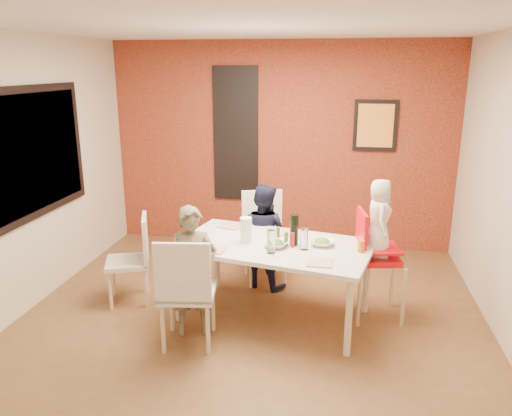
% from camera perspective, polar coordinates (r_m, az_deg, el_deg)
% --- Properties ---
extents(ground, '(4.50, 4.50, 0.00)m').
position_cam_1_polar(ground, '(4.95, -0.60, -12.72)').
color(ground, brown).
rests_on(ground, ground).
extents(ceiling, '(4.50, 4.50, 0.02)m').
position_cam_1_polar(ceiling, '(4.36, -0.71, 20.21)').
color(ceiling, silver).
rests_on(ceiling, wall_back).
extents(wall_back, '(4.50, 0.02, 2.70)m').
position_cam_1_polar(wall_back, '(6.65, 2.86, 7.06)').
color(wall_back, beige).
rests_on(wall_back, ground).
extents(wall_front, '(4.50, 0.02, 2.70)m').
position_cam_1_polar(wall_front, '(2.40, -10.47, -9.68)').
color(wall_front, beige).
rests_on(wall_front, ground).
extents(wall_left, '(0.02, 4.50, 2.70)m').
position_cam_1_polar(wall_left, '(5.34, -25.18, 3.34)').
color(wall_left, beige).
rests_on(wall_left, ground).
extents(brick_accent_wall, '(4.50, 0.02, 2.70)m').
position_cam_1_polar(brick_accent_wall, '(6.63, 2.83, 7.04)').
color(brick_accent_wall, maroon).
rests_on(brick_accent_wall, ground).
extents(picture_window_frame, '(0.05, 1.70, 1.30)m').
position_cam_1_polar(picture_window_frame, '(5.45, -24.00, 5.86)').
color(picture_window_frame, black).
rests_on(picture_window_frame, wall_left).
extents(picture_window_pane, '(0.02, 1.55, 1.15)m').
position_cam_1_polar(picture_window_pane, '(5.44, -23.86, 5.86)').
color(picture_window_pane, black).
rests_on(picture_window_pane, wall_left).
extents(glassblock_strip, '(0.55, 0.03, 1.70)m').
position_cam_1_polar(glassblock_strip, '(6.69, -2.33, 8.42)').
color(glassblock_strip, silver).
rests_on(glassblock_strip, wall_back).
extents(glassblock_surround, '(0.60, 0.03, 1.76)m').
position_cam_1_polar(glassblock_surround, '(6.69, -2.33, 8.42)').
color(glassblock_surround, black).
rests_on(glassblock_surround, wall_back).
extents(art_print_frame, '(0.54, 0.03, 0.64)m').
position_cam_1_polar(art_print_frame, '(6.54, 13.48, 9.15)').
color(art_print_frame, black).
rests_on(art_print_frame, wall_back).
extents(art_print_canvas, '(0.44, 0.01, 0.54)m').
position_cam_1_polar(art_print_canvas, '(6.52, 13.49, 9.13)').
color(art_print_canvas, '#FAAC37').
rests_on(art_print_canvas, wall_back).
extents(dining_table, '(1.98, 1.36, 0.75)m').
position_cam_1_polar(dining_table, '(4.76, 2.06, -4.87)').
color(dining_table, silver).
rests_on(dining_table, ground).
extents(chair_near, '(0.53, 0.53, 1.01)m').
position_cam_1_polar(chair_near, '(4.32, -8.03, -9.00)').
color(chair_near, silver).
rests_on(chair_near, ground).
extents(chair_far, '(0.59, 0.59, 1.01)m').
position_cam_1_polar(chair_far, '(5.70, 0.88, -2.58)').
color(chair_far, white).
rests_on(chair_far, ground).
extents(chair_left, '(0.55, 0.55, 0.92)m').
position_cam_1_polar(chair_left, '(5.28, -13.64, -5.20)').
color(chair_left, beige).
rests_on(chair_left, ground).
extents(high_chair, '(0.52, 0.52, 1.07)m').
position_cam_1_polar(high_chair, '(4.91, 13.27, -5.15)').
color(high_chair, red).
rests_on(high_chair, ground).
extents(child_near, '(0.50, 0.40, 1.21)m').
position_cam_1_polar(child_near, '(4.53, -7.25, -7.25)').
color(child_near, brown).
rests_on(child_near, ground).
extents(child_far, '(0.68, 0.61, 1.16)m').
position_cam_1_polar(child_far, '(5.46, 0.80, -3.21)').
color(child_far, black).
rests_on(child_far, ground).
extents(toddler, '(0.27, 0.38, 0.74)m').
position_cam_1_polar(toddler, '(4.80, 13.88, -1.12)').
color(toddler, white).
rests_on(toddler, high_chair).
extents(plate_near_left, '(0.24, 0.24, 0.01)m').
position_cam_1_polar(plate_near_left, '(4.60, -4.87, -4.70)').
color(plate_near_left, white).
rests_on(plate_near_left, dining_table).
extents(plate_far_mid, '(0.28, 0.28, 0.01)m').
position_cam_1_polar(plate_far_mid, '(5.03, 4.15, -2.85)').
color(plate_far_mid, white).
rests_on(plate_far_mid, dining_table).
extents(plate_near_right, '(0.22, 0.22, 0.01)m').
position_cam_1_polar(plate_near_right, '(4.32, 7.24, -6.19)').
color(plate_near_right, white).
rests_on(plate_near_right, dining_table).
extents(plate_far_left, '(0.30, 0.30, 0.01)m').
position_cam_1_polar(plate_far_left, '(5.25, -2.86, -2.01)').
color(plate_far_left, silver).
rests_on(plate_far_left, dining_table).
extents(salad_bowl_a, '(0.25, 0.25, 0.05)m').
position_cam_1_polar(salad_bowl_a, '(4.65, 2.29, -4.17)').
color(salad_bowl_a, white).
rests_on(salad_bowl_a, dining_table).
extents(salad_bowl_b, '(0.25, 0.25, 0.05)m').
position_cam_1_polar(salad_bowl_b, '(4.73, 7.58, -3.96)').
color(salad_bowl_b, white).
rests_on(salad_bowl_b, dining_table).
extents(wine_bottle, '(0.08, 0.08, 0.30)m').
position_cam_1_polar(wine_bottle, '(4.67, 4.37, -2.51)').
color(wine_bottle, black).
rests_on(wine_bottle, dining_table).
extents(wine_glass_a, '(0.08, 0.08, 0.21)m').
position_cam_1_polar(wine_glass_a, '(4.48, 1.73, -3.86)').
color(wine_glass_a, white).
rests_on(wine_glass_a, dining_table).
extents(wine_glass_b, '(0.07, 0.07, 0.21)m').
position_cam_1_polar(wine_glass_b, '(4.58, 5.51, -3.52)').
color(wine_glass_b, white).
rests_on(wine_glass_b, dining_table).
extents(paper_towel_roll, '(0.11, 0.11, 0.25)m').
position_cam_1_polar(paper_towel_roll, '(4.73, -1.15, -2.56)').
color(paper_towel_roll, white).
rests_on(paper_towel_roll, dining_table).
extents(condiment_red, '(0.04, 0.04, 0.14)m').
position_cam_1_polar(condiment_red, '(4.64, 4.19, -3.67)').
color(condiment_red, red).
rests_on(condiment_red, dining_table).
extents(condiment_green, '(0.03, 0.03, 0.13)m').
position_cam_1_polar(condiment_green, '(4.67, 3.46, -3.55)').
color(condiment_green, '#347828').
rests_on(condiment_green, dining_table).
extents(condiment_brown, '(0.04, 0.04, 0.14)m').
position_cam_1_polar(condiment_brown, '(4.80, 2.54, -2.97)').
color(condiment_brown, brown).
rests_on(condiment_brown, dining_table).
extents(sippy_cup, '(0.06, 0.06, 0.11)m').
position_cam_1_polar(sippy_cup, '(4.61, 11.91, -4.29)').
color(sippy_cup, '#D66117').
rests_on(sippy_cup, dining_table).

